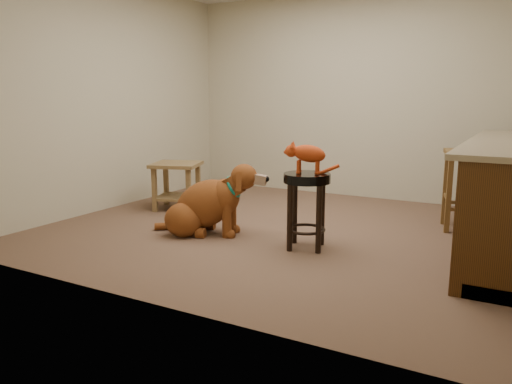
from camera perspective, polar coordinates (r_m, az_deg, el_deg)
The scene contains 7 objects.
floor at distance 4.92m, azimuth 3.40°, elevation -4.40°, with size 4.50×4.00×0.01m, color brown.
room_shell at distance 4.76m, azimuth 3.64°, elevation 15.45°, with size 4.54×4.04×2.62m.
padded_stool at distance 4.28m, azimuth 5.81°, elevation -0.39°, with size 0.41×0.41×0.65m.
wood_stool at distance 5.28m, azimuth 22.85°, elevation 0.34°, with size 0.51×0.51×0.78m.
side_table at distance 5.86m, azimuth -9.06°, elevation 1.52°, with size 0.67×0.67×0.54m.
golden_retriever at distance 4.77m, azimuth -5.69°, elevation -1.56°, with size 1.12×0.67×0.73m.
tabby_kitten at distance 4.22m, azimuth 5.76°, elevation 4.29°, with size 0.44×0.27×0.30m.
Camera 1 is at (2.05, -4.28, 1.30)m, focal length 35.00 mm.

